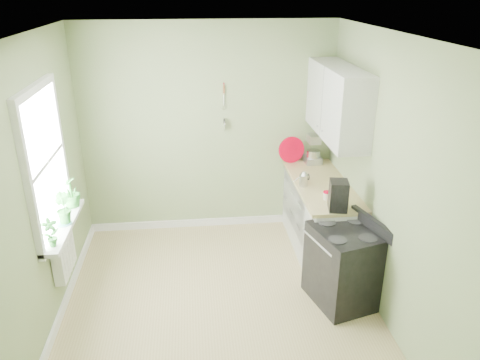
{
  "coord_description": "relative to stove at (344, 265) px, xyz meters",
  "views": [
    {
      "loc": [
        -0.21,
        -3.93,
        3.09
      ],
      "look_at": [
        0.27,
        0.55,
        1.18
      ],
      "focal_mm": 35.0,
      "sensor_mm": 36.0,
      "label": 1
    }
  ],
  "objects": [
    {
      "name": "window_sill",
      "position": [
        -2.79,
        0.3,
        0.46
      ],
      "size": [
        0.18,
        1.14,
        0.04
      ],
      "primitive_type": "cube",
      "color": "white",
      "rests_on": "wall_left"
    },
    {
      "name": "window",
      "position": [
        -2.86,
        0.3,
        1.13
      ],
      "size": [
        0.06,
        1.14,
        1.44
      ],
      "color": "white",
      "rests_on": "wall_left"
    },
    {
      "name": "wall_right",
      "position": [
        0.33,
        -0.0,
        0.93
      ],
      "size": [
        0.02,
        3.6,
        2.7
      ],
      "primitive_type": "cube",
      "color": "#899A69",
      "rests_on": "floor"
    },
    {
      "name": "kettle",
      "position": [
        -0.23,
        0.94,
        0.58
      ],
      "size": [
        0.17,
        0.1,
        0.17
      ],
      "color": "silver",
      "rests_on": "countertop"
    },
    {
      "name": "red_tray",
      "position": [
        -0.21,
        1.72,
        0.66
      ],
      "size": [
        0.35,
        0.11,
        0.35
      ],
      "primitive_type": "cylinder",
      "rotation": [
        1.45,
        0.0,
        0.14
      ],
      "color": "#B0001A",
      "rests_on": "countertop"
    },
    {
      "name": "wall_left",
      "position": [
        -2.89,
        -0.0,
        0.93
      ],
      "size": [
        0.02,
        3.6,
        2.7
      ],
      "primitive_type": "cube",
      "color": "#899A69",
      "rests_on": "floor"
    },
    {
      "name": "coffee_maker",
      "position": [
        -0.02,
        0.3,
        0.64
      ],
      "size": [
        0.22,
        0.23,
        0.32
      ],
      "color": "black",
      "rests_on": "countertop"
    },
    {
      "name": "stove",
      "position": [
        0.0,
        0.0,
        0.0
      ],
      "size": [
        0.75,
        0.8,
        0.94
      ],
      "color": "black",
      "rests_on": "floor"
    },
    {
      "name": "ceiling",
      "position": [
        -1.28,
        -0.0,
        2.29
      ],
      "size": [
        3.2,
        3.6,
        0.02
      ],
      "primitive_type": "cube",
      "color": "white",
      "rests_on": "wall_back"
    },
    {
      "name": "plant_c",
      "position": [
        -2.78,
        0.69,
        0.65
      ],
      "size": [
        0.19,
        0.19,
        0.33
      ],
      "primitive_type": "imported",
      "rotation": [
        0.0,
        0.0,
        4.68
      ],
      "color": "#256D24",
      "rests_on": "window_sill"
    },
    {
      "name": "countertop",
      "position": [
        0.01,
        1.0,
        0.47
      ],
      "size": [
        0.64,
        1.6,
        0.04
      ],
      "primitive_type": "cube",
      "color": "tan",
      "rests_on": "base_cabinets"
    },
    {
      "name": "wall_back",
      "position": [
        -1.28,
        1.81,
        0.93
      ],
      "size": [
        3.2,
        0.02,
        2.7
      ],
      "primitive_type": "cube",
      "color": "#899A69",
      "rests_on": "floor"
    },
    {
      "name": "plant_a",
      "position": [
        -2.78,
        -0.13,
        0.62
      ],
      "size": [
        0.18,
        0.16,
        0.28
      ],
      "primitive_type": "imported",
      "rotation": [
        0.0,
        0.0,
        0.57
      ],
      "color": "#256D24",
      "rests_on": "window_sill"
    },
    {
      "name": "radiator",
      "position": [
        -2.82,
        0.25,
        0.13
      ],
      "size": [
        0.12,
        0.5,
        0.35
      ],
      "primitive_type": "cube",
      "color": "white",
      "rests_on": "wall_left"
    },
    {
      "name": "wall_utensils",
      "position": [
        -1.08,
        1.78,
        1.14
      ],
      "size": [
        0.02,
        0.14,
        0.58
      ],
      "color": "tan",
      "rests_on": "wall_back"
    },
    {
      "name": "upper_cabinets",
      "position": [
        0.15,
        1.1,
        1.43
      ],
      "size": [
        0.35,
        1.4,
        0.8
      ],
      "primitive_type": "cube",
      "color": "silver",
      "rests_on": "wall_right"
    },
    {
      "name": "stand_mixer",
      "position": [
        0.07,
        1.74,
        0.67
      ],
      "size": [
        0.22,
        0.36,
        0.42
      ],
      "color": "#B2B2B7",
      "rests_on": "countertop"
    },
    {
      "name": "plant_b",
      "position": [
        -2.78,
        0.32,
        0.64
      ],
      "size": [
        0.23,
        0.23,
        0.32
      ],
      "primitive_type": "imported",
      "rotation": [
        0.0,
        0.0,
        2.39
      ],
      "color": "#256D24",
      "rests_on": "window_sill"
    },
    {
      "name": "jar",
      "position": [
        -0.06,
        0.56,
        0.54
      ],
      "size": [
        0.08,
        0.08,
        0.09
      ],
      "color": "beige",
      "rests_on": "countertop"
    },
    {
      "name": "floor",
      "position": [
        -1.28,
        -0.0,
        -0.43
      ],
      "size": [
        3.2,
        3.6,
        0.02
      ],
      "primitive_type": "cube",
      "color": "tan",
      "rests_on": "ground"
    },
    {
      "name": "base_cabinets",
      "position": [
        0.02,
        1.0,
        0.02
      ],
      "size": [
        0.6,
        1.6,
        0.87
      ],
      "primitive_type": "cube",
      "color": "silver",
      "rests_on": "floor"
    }
  ]
}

